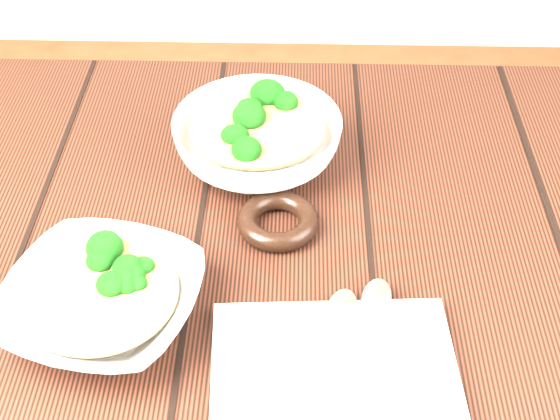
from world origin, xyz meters
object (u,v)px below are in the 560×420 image
table (220,313)px  trivet (278,221)px  soup_bowl_back (257,140)px  napkin (335,382)px  soup_bowl_front (102,302)px

table → trivet: trivet is taller
soup_bowl_back → napkin: 0.36m
soup_bowl_back → soup_bowl_front: bearing=-118.9°
table → trivet: bearing=23.2°
soup_bowl_front → soup_bowl_back: size_ratio=0.91×
trivet → napkin: trivet is taller
soup_bowl_back → trivet: 0.13m
soup_bowl_back → napkin: bearing=-75.2°
table → napkin: napkin is taller
soup_bowl_back → trivet: bearing=-76.7°
table → napkin: (0.13, -0.19, 0.13)m
soup_bowl_back → table: bearing=-105.6°
table → trivet: size_ratio=12.46×
soup_bowl_front → napkin: (0.24, -0.08, -0.02)m
table → trivet: 0.15m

